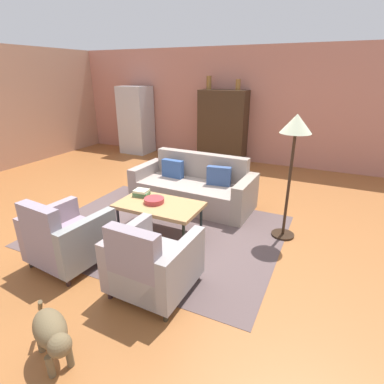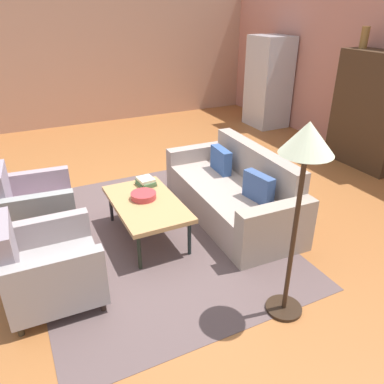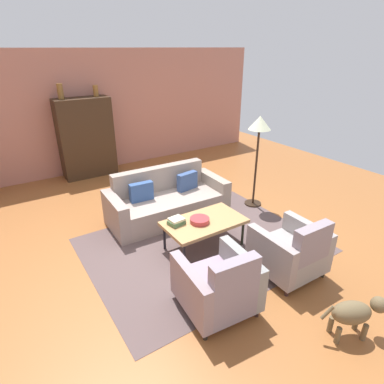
{
  "view_description": "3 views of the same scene",
  "coord_description": "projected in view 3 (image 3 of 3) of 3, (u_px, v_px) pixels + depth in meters",
  "views": [
    {
      "loc": [
        2.41,
        -3.7,
        2.2
      ],
      "look_at": [
        0.58,
        0.14,
        0.51
      ],
      "focal_mm": 28.3,
      "sensor_mm": 36.0,
      "label": 1
    },
    {
      "loc": [
        3.89,
        -1.53,
        2.46
      ],
      "look_at": [
        0.57,
        0.09,
        0.6
      ],
      "focal_mm": 35.58,
      "sensor_mm": 36.0,
      "label": 2
    },
    {
      "loc": [
        -2.11,
        -3.7,
        2.81
      ],
      "look_at": [
        0.35,
        0.07,
        0.76
      ],
      "focal_mm": 29.77,
      "sensor_mm": 36.0,
      "label": 3
    }
  ],
  "objects": [
    {
      "name": "area_rug",
      "position": [
        202.0,
        245.0,
        4.95
      ],
      "size": [
        3.4,
        2.6,
        0.01
      ],
      "primitive_type": "cube",
      "color": "brown",
      "rests_on": "ground"
    },
    {
      "name": "floor_lamp",
      "position": [
        259.0,
        131.0,
        5.65
      ],
      "size": [
        0.4,
        0.4,
        1.72
      ],
      "color": "black",
      "rests_on": "ground"
    },
    {
      "name": "ground_plane",
      "position": [
        176.0,
        242.0,
        5.03
      ],
      "size": [
        11.3,
        11.3,
        0.0
      ],
      "primitive_type": "plane",
      "color": "#9E5E2F"
    },
    {
      "name": "dog",
      "position": [
        355.0,
        313.0,
        3.28
      ],
      "size": [
        0.66,
        0.41,
        0.48
      ],
      "rotation": [
        0.0,
        0.0,
        5.83
      ],
      "color": "brown",
      "rests_on": "ground"
    },
    {
      "name": "armchair_right",
      "position": [
        292.0,
        253.0,
        4.19
      ],
      "size": [
        0.82,
        0.82,
        0.88
      ],
      "rotation": [
        0.0,
        0.0,
        -0.03
      ],
      "color": "#30280F",
      "rests_on": "ground"
    },
    {
      "name": "vase_tall",
      "position": [
        60.0,
        91.0,
        6.69
      ],
      "size": [
        0.12,
        0.12,
        0.32
      ],
      "primitive_type": "cylinder",
      "color": "brown",
      "rests_on": "cabinet"
    },
    {
      "name": "wall_back",
      "position": [
        88.0,
        113.0,
        7.5
      ],
      "size": [
        9.41,
        0.12,
        2.8
      ],
      "primitive_type": "cube",
      "color": "tan",
      "rests_on": "ground"
    },
    {
      "name": "cabinet",
      "position": [
        86.0,
        138.0,
        7.33
      ],
      "size": [
        1.2,
        0.51,
        1.8
      ],
      "color": "#392718",
      "rests_on": "ground"
    },
    {
      "name": "armchair_left",
      "position": [
        220.0,
        287.0,
        3.59
      ],
      "size": [
        0.87,
        0.87,
        0.88
      ],
      "rotation": [
        0.0,
        0.0,
        -0.09
      ],
      "color": "#381E23",
      "rests_on": "ground"
    },
    {
      "name": "fruit_bowl",
      "position": [
        200.0,
        220.0,
        4.67
      ],
      "size": [
        0.29,
        0.29,
        0.07
      ],
      "primitive_type": "cylinder",
      "color": "#B23539",
      "rests_on": "coffee_table"
    },
    {
      "name": "vase_round",
      "position": [
        96.0,
        91.0,
        7.08
      ],
      "size": [
        0.12,
        0.12,
        0.25
      ],
      "primitive_type": "cylinder",
      "color": "olive",
      "rests_on": "cabinet"
    },
    {
      "name": "book_stack",
      "position": [
        176.0,
        221.0,
        4.62
      ],
      "size": [
        0.25,
        0.23,
        0.1
      ],
      "color": "#55744D",
      "rests_on": "coffee_table"
    },
    {
      "name": "couch",
      "position": [
        166.0,
        201.0,
        5.7
      ],
      "size": [
        2.13,
        0.97,
        0.86
      ],
      "rotation": [
        0.0,
        0.0,
        3.11
      ],
      "color": "#A18E83",
      "rests_on": "ground"
    },
    {
      "name": "coffee_table",
      "position": [
        204.0,
        223.0,
        4.74
      ],
      "size": [
        1.2,
        0.7,
        0.46
      ],
      "color": "black",
      "rests_on": "ground"
    }
  ]
}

